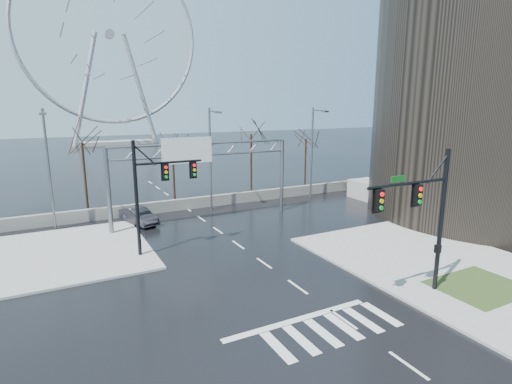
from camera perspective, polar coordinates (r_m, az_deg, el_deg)
ground at (r=23.66m, az=5.97°, el=-13.34°), size 260.00×260.00×0.00m
sidewalk_right_ext at (r=31.19m, az=19.49°, el=-7.42°), size 12.00×10.00×0.15m
sidewalk_far at (r=31.37m, az=-24.57°, el=-7.73°), size 10.00×12.00×0.15m
grass_strip at (r=26.49m, az=29.27°, el=-11.67°), size 5.00×4.00×0.02m
tower_podium at (r=49.23m, az=29.64°, el=-0.15°), size 22.00×18.00×2.00m
barrier_wall at (r=40.70m, az=-9.77°, el=-1.65°), size 52.00×0.50×1.10m
signal_mast_near at (r=22.53m, az=23.08°, el=-2.41°), size 5.52×0.41×8.00m
signal_mast_far at (r=27.85m, az=-14.49°, el=0.75°), size 4.72×0.41×8.00m
sign_gantry at (r=35.00m, az=-8.06°, el=3.88°), size 16.36×0.40×7.60m
streetlight_left at (r=36.10m, az=-27.58°, el=4.00°), size 0.50×2.55×10.00m
streetlight_mid at (r=38.71m, az=-6.38°, el=5.77°), size 0.50×2.55×10.00m
streetlight_right at (r=44.48m, az=8.25°, el=6.55°), size 0.50×2.55×10.00m
tree_left at (r=41.50m, az=-23.54°, el=5.39°), size 3.75×3.75×7.50m
tree_center at (r=44.14m, az=-11.82°, el=5.44°), size 3.25×3.25×6.50m
tree_right at (r=46.39m, az=-0.70°, el=7.31°), size 3.90×3.90×7.80m
tree_far_right at (r=50.99m, az=7.13°, el=6.76°), size 3.40×3.40×6.80m
ferris_wheel at (r=115.06m, az=-20.14°, el=19.48°), size 45.00×6.00×50.91m
car at (r=36.54m, az=-16.43°, el=-3.29°), size 2.84×4.69×1.46m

